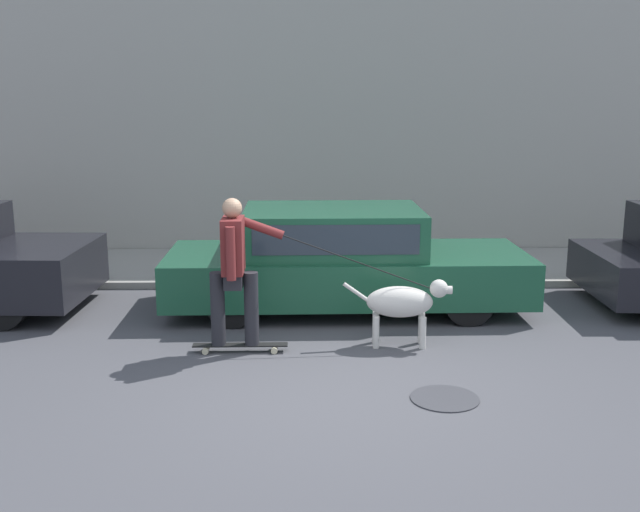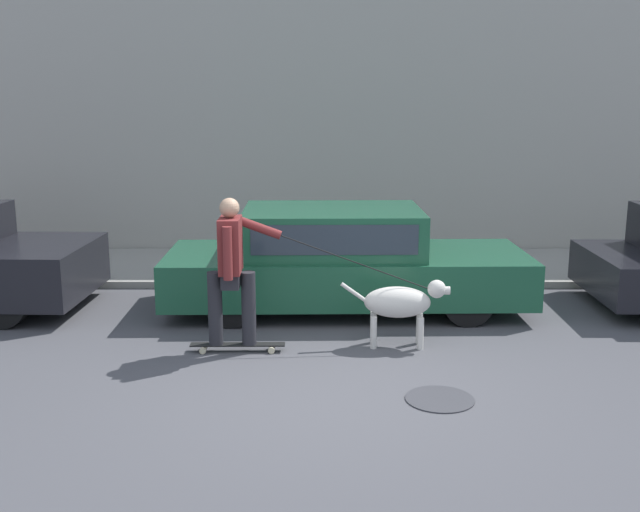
# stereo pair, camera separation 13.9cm
# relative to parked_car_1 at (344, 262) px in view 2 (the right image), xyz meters

# --- Properties ---
(ground_plane) EXTENTS (36.00, 36.00, 0.00)m
(ground_plane) POSITION_rel_parked_car_1_xyz_m (-0.14, -2.73, -0.62)
(ground_plane) COLOR #47474C
(back_wall) EXTENTS (32.00, 0.30, 5.64)m
(back_wall) POSITION_rel_parked_car_1_xyz_m (-0.14, 3.53, 2.21)
(back_wall) COLOR #ADA89E
(back_wall) RESTS_ON ground_plane
(sidewalk_curb) EXTENTS (30.00, 2.36, 0.10)m
(sidewalk_curb) POSITION_rel_parked_car_1_xyz_m (-0.14, 2.18, -0.57)
(sidewalk_curb) COLOR gray
(sidewalk_curb) RESTS_ON ground_plane
(parked_car_1) EXTENTS (4.55, 1.78, 1.30)m
(parked_car_1) POSITION_rel_parked_car_1_xyz_m (0.00, 0.00, 0.00)
(parked_car_1) COLOR black
(parked_car_1) RESTS_ON ground_plane
(dog) EXTENTS (1.18, 0.38, 0.75)m
(dog) POSITION_rel_parked_car_1_xyz_m (0.58, -1.45, -0.13)
(dog) COLOR beige
(dog) RESTS_ON ground_plane
(skateboarder) EXTENTS (2.64, 0.63, 1.65)m
(skateboarder) POSITION_rel_parked_car_1_xyz_m (-1.20, -1.64, 0.32)
(skateboarder) COLOR beige
(skateboarder) RESTS_ON ground_plane
(manhole_cover) EXTENTS (0.62, 0.62, 0.01)m
(manhole_cover) POSITION_rel_parked_car_1_xyz_m (0.79, -2.93, -0.61)
(manhole_cover) COLOR #38383D
(manhole_cover) RESTS_ON ground_plane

